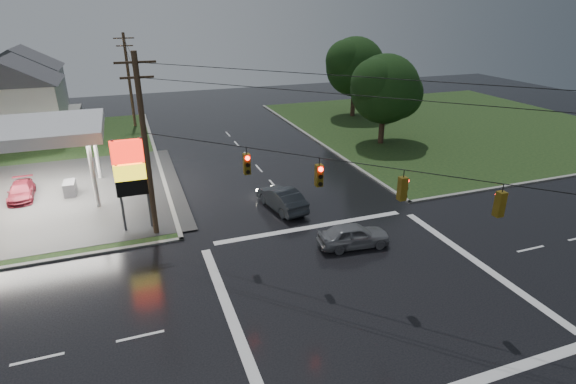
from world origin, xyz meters
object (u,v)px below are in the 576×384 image
object	(u,v)px
utility_pole_nw	(146,146)
house_far	(23,82)
utility_pole_n	(129,79)
car_north	(282,198)
house_near	(13,99)
car_pump	(21,191)
tree_ne_near	(386,89)
tree_ne_far	(356,67)
pylon_sign	(131,170)
car_crossing	(354,235)

from	to	relation	value
utility_pole_nw	house_far	distance (m)	40.48
house_far	utility_pole_n	bearing A→B (deg)	-38.77
house_far	car_north	size ratio (longest dim) A/B	2.33
house_near	car_north	size ratio (longest dim) A/B	2.33
utility_pole_nw	house_near	bearing A→B (deg)	113.37
utility_pole_nw	car_north	world-z (taller)	utility_pole_nw
house_far	car_pump	bearing A→B (deg)	-82.98
tree_ne_near	tree_ne_far	xyz separation A→B (m)	(3.01, 12.00, 0.62)
pylon_sign	house_far	distance (m)	39.21
car_pump	pylon_sign	bearing A→B (deg)	-49.25
car_pump	house_near	bearing A→B (deg)	95.19
utility_pole_n	house_far	distance (m)	16.00
utility_pole_n	car_crossing	bearing A→B (deg)	-72.36
tree_ne_far	car_crossing	bearing A→B (deg)	-117.69
house_near	house_far	size ratio (longest dim) A/B	1.00
tree_ne_far	car_crossing	world-z (taller)	tree_ne_far
pylon_sign	utility_pole_n	xyz separation A→B (m)	(1.00, 27.50, 1.46)
pylon_sign	tree_ne_near	xyz separation A→B (m)	(24.64, 11.49, 1.55)
house_far	car_crossing	size ratio (longest dim) A/B	2.60
utility_pole_n	house_near	size ratio (longest dim) A/B	0.95
car_pump	car_crossing	bearing A→B (deg)	-40.11
house_near	car_pump	distance (m)	18.03
tree_ne_far	house_far	bearing A→B (deg)	160.29
car_north	utility_pole_n	bearing A→B (deg)	-82.69
utility_pole_nw	house_far	size ratio (longest dim) A/B	1.00
house_far	car_north	bearing A→B (deg)	-60.78
house_far	car_north	distance (m)	43.30
pylon_sign	tree_ne_near	size ratio (longest dim) A/B	0.67
house_near	tree_ne_near	bearing A→B (deg)	-21.76
house_near	house_far	bearing A→B (deg)	94.76
house_far	tree_ne_near	world-z (taller)	tree_ne_near
utility_pole_n	house_far	size ratio (longest dim) A/B	0.95
tree_ne_far	tree_ne_near	bearing A→B (deg)	-104.07
utility_pole_nw	tree_ne_near	distance (m)	26.74
house_far	tree_ne_near	xyz separation A→B (m)	(36.09, -26.01, 1.16)
car_pump	car_north	bearing A→B (deg)	-28.63
pylon_sign	car_north	world-z (taller)	pylon_sign
car_crossing	tree_ne_near	bearing A→B (deg)	-29.22
house_far	tree_ne_far	world-z (taller)	tree_ne_far
pylon_sign	house_far	xyz separation A→B (m)	(-11.45, 37.50, 0.39)
pylon_sign	car_crossing	bearing A→B (deg)	-29.17
tree_ne_far	utility_pole_nw	bearing A→B (deg)	-137.41
house_far	utility_pole_nw	bearing A→B (deg)	-72.08
tree_ne_near	car_pump	size ratio (longest dim) A/B	2.19
utility_pole_nw	car_north	size ratio (longest dim) A/B	2.32
house_near	tree_ne_far	size ratio (longest dim) A/B	1.13
utility_pole_n	house_near	xyz separation A→B (m)	(-11.45, -2.00, -1.06)
car_crossing	house_near	bearing A→B (deg)	40.80
car_crossing	car_pump	world-z (taller)	car_crossing
pylon_sign	car_pump	bearing A→B (deg)	134.12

